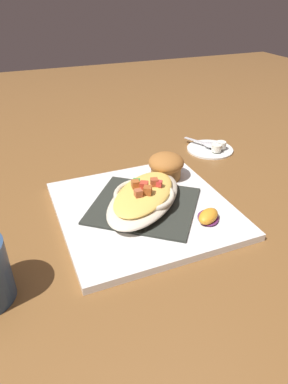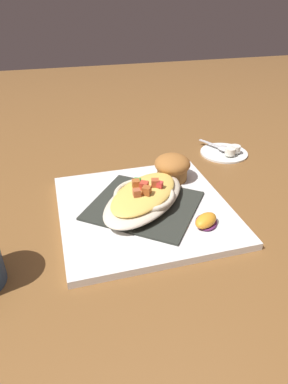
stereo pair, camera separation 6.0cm
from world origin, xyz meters
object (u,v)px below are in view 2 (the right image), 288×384
square_plate (144,209)px  spoon (223,148)px  creamer_cup_0 (230,152)px  creamer_cup_1 (235,149)px  gratin_dish (144,196)px  muffin (172,167)px  creamer_saucer (224,152)px  orange_garnish (206,221)px

square_plate → spoon: (0.25, 0.19, 0.01)m
creamer_cup_0 → square_plate: bearing=-147.3°
spoon → creamer_cup_0: creamer_cup_0 is taller
square_plate → creamer_cup_1: 0.32m
gratin_dish → muffin: (0.08, 0.08, 0.01)m
square_plate → creamer_cup_1: (0.27, 0.17, 0.01)m
square_plate → creamer_saucer: (0.25, 0.19, -0.00)m
spoon → creamer_cup_1: (0.02, -0.02, 0.00)m
gratin_dish → orange_garnish: 0.12m
square_plate → gratin_dish: (-0.00, -0.00, 0.03)m
square_plate → spoon: 0.32m
muffin → creamer_cup_0: (0.17, 0.08, -0.02)m
square_plate → spoon: bearing=37.6°
gratin_dish → orange_garnish: bearing=-43.7°
square_plate → creamer_cup_0: creamer_cup_0 is taller
square_plate → orange_garnish: orange_garnish is taller
creamer_cup_0 → creamer_cup_1: size_ratio=1.00×
gratin_dish → creamer_cup_0: 0.30m
square_plate → orange_garnish: bearing=-43.7°
muffin → creamer_saucer: muffin is taller
creamer_saucer → creamer_cup_0: creamer_cup_0 is taller
orange_garnish → creamer_cup_1: bearing=53.3°
creamer_saucer → gratin_dish: bearing=-143.2°
gratin_dish → spoon: gratin_dish is taller
gratin_dish → creamer_cup_1: gratin_dish is taller
muffin → creamer_saucer: (0.17, 0.11, -0.04)m
creamer_saucer → creamer_cup_1: (0.02, -0.01, 0.01)m
spoon → creamer_cup_1: 0.03m
square_plate → creamer_saucer: square_plate is taller
orange_garnish → creamer_saucer: (0.17, 0.27, -0.02)m
square_plate → creamer_cup_0: 0.30m
muffin → creamer_saucer: size_ratio=0.64×
gratin_dish → creamer_saucer: bearing=36.8°
gratin_dish → muffin: 0.12m
creamer_cup_1 → muffin: bearing=-154.6°
gratin_dish → orange_garnish: gratin_dish is taller
creamer_saucer → spoon: bearing=118.5°
square_plate → muffin: bearing=45.5°
gratin_dish → creamer_saucer: (0.25, 0.19, -0.03)m
muffin → creamer_cup_0: bearing=25.0°
muffin → creamer_cup_1: size_ratio=3.00×
gratin_dish → creamer_cup_0: (0.25, 0.16, -0.02)m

